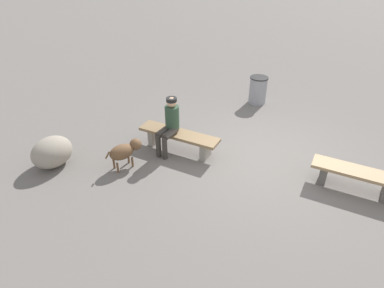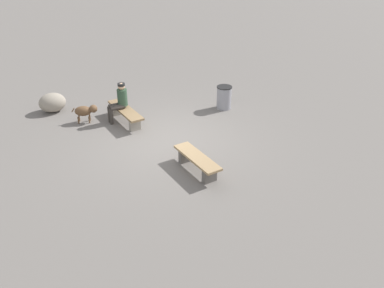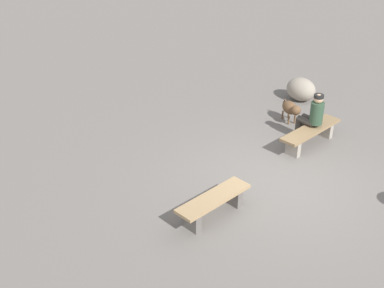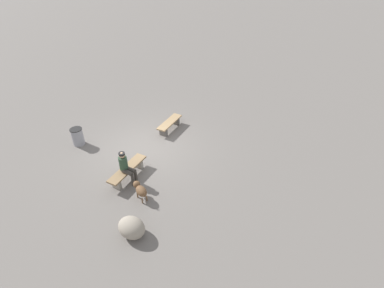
% 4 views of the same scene
% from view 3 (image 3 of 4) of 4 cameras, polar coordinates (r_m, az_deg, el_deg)
% --- Properties ---
extents(ground, '(210.00, 210.00, 0.06)m').
position_cam_3_polar(ground, '(10.45, 9.93, -4.49)').
color(ground, slate).
extents(bench_left, '(1.60, 0.54, 0.42)m').
position_cam_3_polar(bench_left, '(9.21, 2.45, -6.65)').
color(bench_left, '#605B56').
rests_on(bench_left, ground).
extents(bench_right, '(1.84, 0.55, 0.44)m').
position_cam_3_polar(bench_right, '(11.81, 13.25, 1.22)').
color(bench_right, gray).
rests_on(bench_right, ground).
extents(seated_person, '(0.37, 0.64, 1.23)m').
position_cam_3_polar(seated_person, '(11.81, 13.49, 3.27)').
color(seated_person, '#2D4733').
rests_on(seated_person, ground).
extents(dog, '(0.55, 0.71, 0.56)m').
position_cam_3_polar(dog, '(12.78, 11.12, 3.97)').
color(dog, brown).
rests_on(dog, ground).
extents(boulder, '(0.80, 0.95, 0.63)m').
position_cam_3_polar(boulder, '(14.17, 12.21, 6.07)').
color(boulder, gray).
rests_on(boulder, ground).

